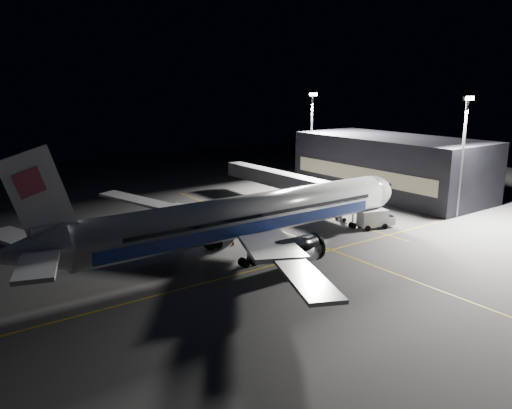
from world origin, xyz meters
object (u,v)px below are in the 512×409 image
Objects in this scene: service_truck at (375,218)px; baggage_tug at (201,217)px; floodlight_mast_north at (312,130)px; floodlight_mast_south at (463,146)px; safety_cone_c at (183,254)px; jet_bridge at (289,182)px; safety_cone_b at (233,243)px; safety_cone_a at (266,236)px; airliner at (241,217)px.

baggage_tug is at bearing 152.82° from service_truck.
floodlight_mast_north is 38.00m from floodlight_mast_south.
floodlight_mast_south reaches higher than safety_cone_c.
safety_cone_c is (-48.00, -27.99, -12.11)m from floodlight_mast_north.
jet_bridge is at bearing 109.17° from service_truck.
safety_cone_b is at bearing 0.00° from safety_cone_c.
baggage_tug reaches higher than safety_cone_c.
service_truck reaches higher than safety_cone_b.
floodlight_mast_north is at bearing 39.46° from safety_cone_a.
service_truck is 18.54m from safety_cone_a.
jet_bridge is at bearing 41.30° from safety_cone_a.
safety_cone_a is at bearing 0.00° from safety_cone_c.
airliner is 9.47m from safety_cone_a.
safety_cone_b is (-23.31, 6.15, -1.29)m from service_truck.
safety_cone_a is (-16.00, -14.06, -4.27)m from jet_bridge.
floodlight_mast_north is at bearing 35.06° from safety_cone_b.
service_truck is 28.59m from baggage_tug.
service_truck is (-16.56, -34.13, -10.74)m from floodlight_mast_north.
airliner reaches higher than service_truck.
floodlight_mast_south is 39.65× the size of safety_cone_c.
jet_bridge is 1.66× the size of floodlight_mast_north.
floodlight_mast_north is (18.00, 13.93, 7.79)m from jet_bridge.
jet_bridge is (23.08, 18.06, -0.58)m from airliner.
safety_cone_a is (7.08, 4.00, -4.85)m from airliner.
floodlight_mast_south is at bearing -90.00° from floodlight_mast_north.
floodlight_mast_south is (18.00, -24.07, 7.79)m from jet_bridge.
safety_cone_c is at bearing -154.90° from jet_bridge.
safety_cone_a is 5.88m from safety_cone_b.
airliner is 9.38m from safety_cone_c.
floodlight_mast_south is at bearing -11.78° from safety_cone_c.
floodlight_mast_south is at bearing -53.21° from jet_bridge.
baggage_tug is at bearing 78.85° from airliner.
airliner is 19.34× the size of baggage_tug.
safety_cone_c is (-14.00, 0.00, -0.05)m from safety_cone_a.
safety_cone_a is (-17.44, 6.15, -1.32)m from service_truck.
airliner is at bearing -141.96° from jet_bridge.
floodlight_mast_north is at bearing 79.21° from service_truck.
floodlight_mast_north is 42.13m from baggage_tug.
airliner reaches higher than baggage_tug.
service_truck is at bearing -29.02° from baggage_tug.
airliner is 24.86m from service_truck.
airliner is 29.31m from jet_bridge.
jet_bridge reaches higher than service_truck.
baggage_tug is 6.09× the size of safety_cone_c.
airliner is 117.75× the size of safety_cone_c.
safety_cone_c is at bearing 149.99° from airliner.
floodlight_mast_south reaches higher than service_truck.
service_truck is 1.99× the size of baggage_tug.
floodlight_mast_north is 33.35× the size of safety_cone_a.
floodlight_mast_south reaches higher than safety_cone_b.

